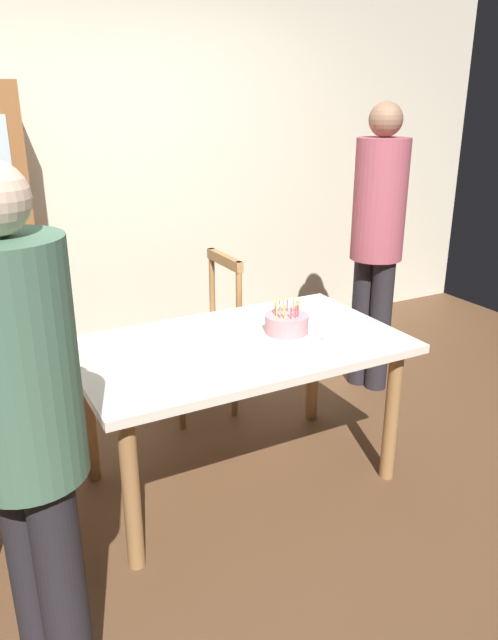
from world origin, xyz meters
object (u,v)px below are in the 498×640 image
object	(u,v)px
plate_far_side	(207,330)
plate_near_guest	(345,338)
plate_near_celebrant	(171,375)
person_celebrant	(25,429)
chair_spindle_back	(200,339)
dining_table	(240,361)
person_guest	(377,233)
birthday_cake	(287,325)

from	to	relation	value
plate_far_side	plate_near_guest	size ratio (longest dim) A/B	1.00
plate_near_celebrant	plate_far_side	bearing A→B (deg)	49.63
person_celebrant	chair_spindle_back	bearing A→B (deg)	52.35
plate_far_side	plate_near_guest	bearing A→B (deg)	-37.10
dining_table	chair_spindle_back	distance (m)	0.80
person_guest	plate_near_celebrant	bearing A→B (deg)	-155.74
plate_far_side	birthday_cake	bearing A→B (deg)	-35.13
plate_near_guest	chair_spindle_back	xyz separation A→B (m)	(-0.33, 0.96, -0.28)
plate_far_side	dining_table	bearing A→B (deg)	-69.30
birthday_cake	person_celebrant	world-z (taller)	person_celebrant
birthday_cake	plate_near_celebrant	xyz separation A→B (m)	(-0.66, -0.18, -0.04)
plate_near_celebrant	plate_far_side	xyz separation A→B (m)	(0.34, 0.40, 0.00)
plate_near_guest	person_guest	xyz separation A→B (m)	(0.78, 0.74, 0.28)
chair_spindle_back	person_guest	world-z (taller)	person_guest
dining_table	person_guest	distance (m)	1.40
chair_spindle_back	person_guest	size ratio (longest dim) A/B	0.53
dining_table	person_celebrant	distance (m)	1.31
plate_near_celebrant	person_celebrant	world-z (taller)	person_celebrant
plate_far_side	chair_spindle_back	xyz separation A→B (m)	(0.20, 0.56, -0.28)
chair_spindle_back	person_celebrant	xyz separation A→B (m)	(-1.16, -1.51, 0.49)
dining_table	plate_far_side	distance (m)	0.24
plate_far_side	chair_spindle_back	distance (m)	0.66
plate_near_celebrant	person_celebrant	distance (m)	0.85
plate_far_side	person_celebrant	xyz separation A→B (m)	(-0.96, -0.94, 0.21)
chair_spindle_back	plate_far_side	bearing A→B (deg)	-109.69
chair_spindle_back	person_celebrant	world-z (taller)	person_celebrant
dining_table	person_celebrant	size ratio (longest dim) A/B	0.91
birthday_cake	chair_spindle_back	bearing A→B (deg)	98.28
chair_spindle_back	birthday_cake	bearing A→B (deg)	-81.72
plate_near_celebrant	plate_far_side	world-z (taller)	same
plate_far_side	plate_near_guest	distance (m)	0.66
birthday_cake	person_guest	xyz separation A→B (m)	(0.99, 0.57, 0.24)
plate_near_guest	plate_near_celebrant	bearing A→B (deg)	180.00
plate_far_side	person_guest	xyz separation A→B (m)	(1.31, 0.34, 0.28)
plate_near_guest	person_celebrant	size ratio (longest dim) A/B	0.13
chair_spindle_back	plate_near_celebrant	bearing A→B (deg)	-119.33
plate_near_celebrant	plate_near_guest	world-z (taller)	same
birthday_cake	person_celebrant	bearing A→B (deg)	-150.57
person_guest	chair_spindle_back	bearing A→B (deg)	168.68
dining_table	plate_near_guest	size ratio (longest dim) A/B	6.86
birthday_cake	plate_near_celebrant	distance (m)	0.68
plate_near_celebrant	person_guest	size ratio (longest dim) A/B	0.12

